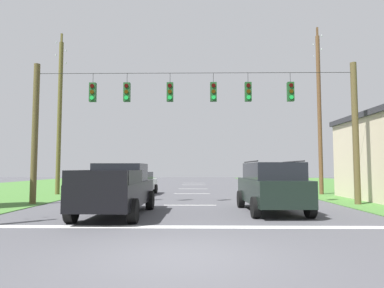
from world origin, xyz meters
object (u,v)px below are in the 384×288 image
at_px(overhead_signal_span, 193,122).
at_px(pickup_truck, 117,189).
at_px(suv_black, 271,186).
at_px(utility_pole_mid_right, 319,109).
at_px(utility_pole_near_left, 60,113).
at_px(distant_car_crossing_white, 138,183).

relative_size(overhead_signal_span, pickup_truck, 2.98).
bearing_deg(overhead_signal_span, suv_black, -41.88).
height_order(utility_pole_mid_right, utility_pole_near_left, utility_pole_mid_right).
bearing_deg(overhead_signal_span, utility_pole_mid_right, 36.55).
height_order(overhead_signal_span, distant_car_crossing_white, overhead_signal_span).
distance_m(pickup_truck, distant_car_crossing_white, 9.68).
bearing_deg(utility_pole_mid_right, suv_black, -120.27).
height_order(distant_car_crossing_white, utility_pole_mid_right, utility_pole_mid_right).
distance_m(overhead_signal_span, utility_pole_mid_right, 10.80).
bearing_deg(utility_pole_near_left, utility_pole_mid_right, 1.04).
bearing_deg(overhead_signal_span, utility_pole_near_left, 146.65).
bearing_deg(distant_car_crossing_white, utility_pole_near_left, 178.57).
relative_size(suv_black, distant_car_crossing_white, 1.10).
height_order(distant_car_crossing_white, utility_pole_near_left, utility_pole_near_left).
bearing_deg(utility_pole_mid_right, distant_car_crossing_white, -177.87).
relative_size(overhead_signal_span, distant_car_crossing_white, 3.65).
bearing_deg(overhead_signal_span, pickup_truck, -127.20).
distance_m(distant_car_crossing_white, utility_pole_mid_right, 13.29).
height_order(overhead_signal_span, utility_pole_near_left, utility_pole_near_left).
relative_size(suv_black, utility_pole_near_left, 0.44).
xyz_separation_m(suv_black, utility_pole_mid_right, (5.38, 9.21, 4.72)).
bearing_deg(utility_pole_mid_right, utility_pole_near_left, -178.96).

